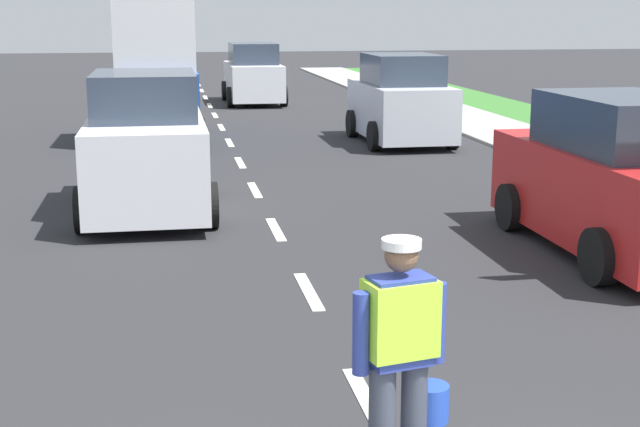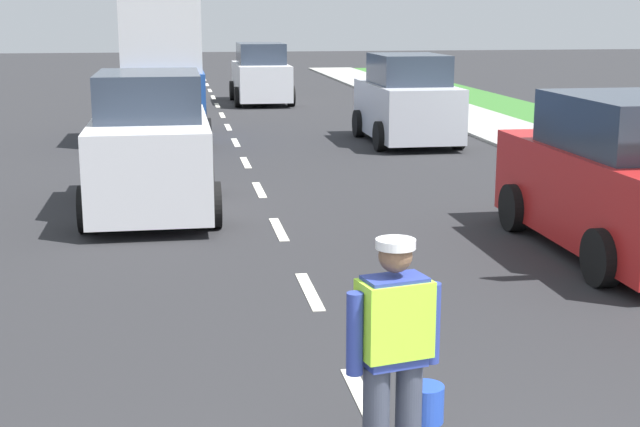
{
  "view_description": "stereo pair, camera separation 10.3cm",
  "coord_description": "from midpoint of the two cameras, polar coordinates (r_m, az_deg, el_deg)",
  "views": [
    {
      "loc": [
        -1.54,
        -3.86,
        3.08
      ],
      "look_at": [
        -0.02,
        4.83,
        1.1
      ],
      "focal_mm": 50.37,
      "sensor_mm": 36.0,
      "label": 1
    },
    {
      "loc": [
        -1.43,
        -3.88,
        3.08
      ],
      "look_at": [
        -0.02,
        4.83,
        1.1
      ],
      "focal_mm": 50.37,
      "sensor_mm": 36.0,
      "label": 2
    }
  ],
  "objects": [
    {
      "name": "car_outgoing_far",
      "position": [
        31.38,
        -4.36,
        8.74
      ],
      "size": [
        2.0,
        4.14,
        2.06
      ],
      "color": "silver",
      "rests_on": "ground"
    },
    {
      "name": "car_oncoming_lead",
      "position": [
        14.28,
        -11.16,
        4.1
      ],
      "size": [
        2.02,
        4.02,
        2.18
      ],
      "color": "silver",
      "rests_on": "ground"
    },
    {
      "name": "road_worker",
      "position": [
        5.98,
        4.74,
        -8.46
      ],
      "size": [
        0.73,
        0.48,
        1.67
      ],
      "color": "#383D4C",
      "rests_on": "ground"
    },
    {
      "name": "delivery_truck",
      "position": [
        22.28,
        -10.5,
        8.66
      ],
      "size": [
        2.16,
        4.6,
        3.54
      ],
      "color": "#1E4799",
      "rests_on": "ground"
    },
    {
      "name": "lane_center_line",
      "position": [
        29.27,
        -6.97,
        6.54
      ],
      "size": [
        0.14,
        46.4,
        0.01
      ],
      "color": "silver",
      "rests_on": "ground"
    },
    {
      "name": "ground_plane",
      "position": [
        25.11,
        -6.45,
        5.53
      ],
      "size": [
        96.0,
        96.0,
        0.0
      ],
      "primitive_type": "plane",
      "color": "#28282B"
    },
    {
      "name": "car_parked_curbside",
      "position": [
        12.22,
        18.16,
        2.01
      ],
      "size": [
        1.99,
        4.4,
        2.06
      ],
      "color": "red",
      "rests_on": "ground"
    },
    {
      "name": "car_parked_far",
      "position": [
        21.73,
        5.0,
        7.07
      ],
      "size": [
        2.05,
        3.9,
        2.12
      ],
      "color": "silver",
      "rests_on": "ground"
    }
  ]
}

